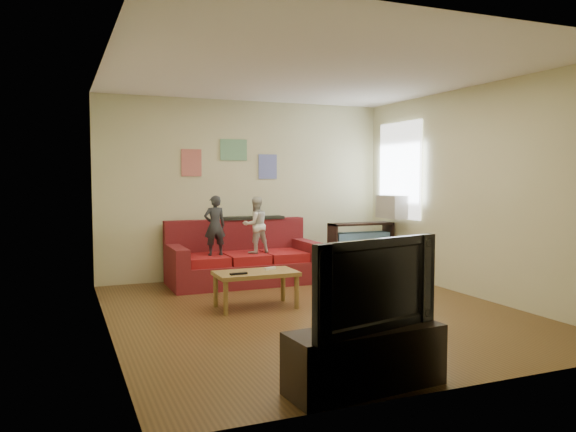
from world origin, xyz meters
name	(u,v)px	position (x,y,z in m)	size (l,w,h in m)	color
room_shell	(315,194)	(0.00, 0.00, 1.35)	(4.52, 5.02, 2.72)	brown
sofa	(242,261)	(-0.22, 2.01, 0.32)	(2.14, 0.98, 0.94)	maroon
child_a	(215,225)	(-0.68, 1.84, 0.87)	(0.30, 0.20, 0.84)	#282C30
child_b	(256,225)	(-0.08, 1.84, 0.85)	(0.39, 0.31, 0.81)	silver
coffee_table	(256,277)	(-0.55, 0.46, 0.37)	(0.96, 0.53, 0.43)	olive
remote	(239,274)	(-0.80, 0.34, 0.44)	(0.20, 0.05, 0.02)	black
game_controller	(270,268)	(-0.35, 0.51, 0.45)	(0.15, 0.04, 0.03)	white
bookshelf	(361,252)	(1.70, 1.92, 0.37)	(1.03, 0.31, 0.82)	black
window	(400,170)	(2.22, 1.65, 1.64)	(0.04, 1.08, 1.48)	white
ac_unit	(393,207)	(2.10, 1.65, 1.08)	(0.28, 0.55, 0.35)	#B7B2A3
artwork_left	(191,163)	(-0.85, 2.48, 1.75)	(0.30, 0.01, 0.40)	#D87266
artwork_center	(234,150)	(-0.20, 2.48, 1.95)	(0.42, 0.01, 0.32)	#72B27F
artwork_right	(268,167)	(0.35, 2.48, 1.70)	(0.30, 0.01, 0.38)	#727FCC
file_box	(339,271)	(1.18, 1.68, 0.13)	(0.38, 0.29, 0.27)	white
tv_stand	(365,359)	(-0.64, -2.25, 0.23)	(1.20, 0.40, 0.45)	black
television	(366,283)	(-0.64, -2.25, 0.78)	(1.16, 0.15, 0.67)	black
tissue	(336,291)	(0.66, 0.76, 0.05)	(0.10, 0.10, 0.10)	silver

